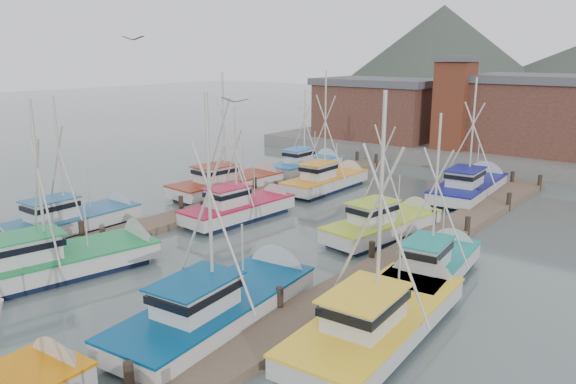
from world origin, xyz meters
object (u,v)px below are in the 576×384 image
Objects in this scene: boat_12 at (329,180)px; boat_4 at (65,260)px; boat_8 at (244,208)px; lookout_tower at (454,102)px.

boat_4 is at bearing -90.88° from boat_12.
boat_4 is 11.86m from boat_8.
boat_12 is at bearing 101.19° from boat_4.
boat_12 reaches higher than boat_8.
boat_12 is (-0.01, 21.52, 0.00)m from boat_4.
lookout_tower is at bearing 88.18° from boat_8.
boat_12 is at bearing -98.74° from lookout_tower.
boat_8 is at bearing -94.89° from lookout_tower.
lookout_tower is 0.89× the size of boat_12.
boat_8 is at bearing 99.80° from boat_4.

